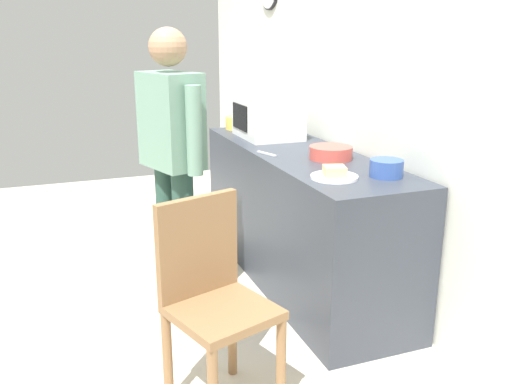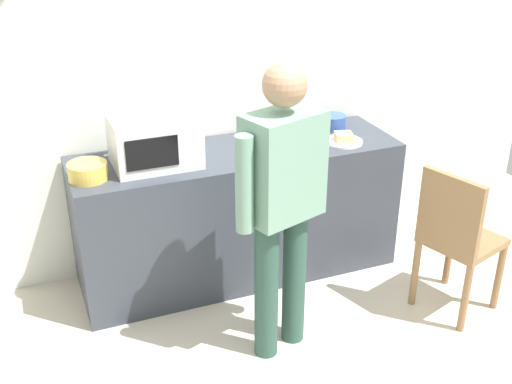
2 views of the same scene
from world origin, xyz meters
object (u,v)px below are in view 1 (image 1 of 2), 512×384
cereal_bowl (331,153)px  spoon_utensil (290,130)px  sandwich_plate (334,175)px  wooden_chair (212,294)px  salad_bowl (386,168)px  mixing_bowl (240,123)px  microwave (268,117)px  fork_utensil (267,154)px  person_standing (172,146)px

cereal_bowl → spoon_utensil: bearing=170.3°
sandwich_plate → wooden_chair: sandwich_plate is taller
spoon_utensil → wooden_chair: bearing=-33.0°
cereal_bowl → salad_bowl: bearing=8.6°
cereal_bowl → mixing_bowl: 1.21m
microwave → fork_utensil: (0.53, -0.22, -0.15)m
microwave → spoon_utensil: bearing=126.7°
sandwich_plate → cereal_bowl: bearing=154.3°
salad_bowl → wooden_chair: salad_bowl is taller
sandwich_plate → wooden_chair: (0.35, -0.77, -0.38)m
cereal_bowl → sandwich_plate: bearing=-25.7°
sandwich_plate → mixing_bowl: bearing=178.9°
person_standing → wooden_chair: bearing=-4.1°
salad_bowl → wooden_chair: bearing=-74.6°
cereal_bowl → fork_utensil: cereal_bowl is taller
spoon_utensil → wooden_chair: (1.75, -1.14, -0.36)m
microwave → fork_utensil: microwave is taller
sandwich_plate → person_standing: 1.01m
microwave → spoon_utensil: microwave is taller
sandwich_plate → spoon_utensil: 1.44m
mixing_bowl → wooden_chair: size_ratio=0.24×
spoon_utensil → wooden_chair: 2.12m
microwave → sandwich_plate: size_ratio=2.02×
fork_utensil → person_standing: bearing=-96.4°
microwave → person_standing: (0.47, -0.80, -0.07)m
fork_utensil → wooden_chair: size_ratio=0.18×
fork_utensil → salad_bowl: bearing=27.5°
mixing_bowl → wooden_chair: (1.97, -0.80, -0.41)m
sandwich_plate → wooden_chair: size_ratio=0.26×
salad_bowl → spoon_utensil: size_ratio=1.03×
spoon_utensil → person_standing: bearing=-58.0°
cereal_bowl → wooden_chair: 1.30m
wooden_chair → mixing_bowl: bearing=157.8°
microwave → mixing_bowl: (-0.41, -0.08, -0.10)m
salad_bowl → cereal_bowl: salad_bowl is taller
sandwich_plate → spoon_utensil: (-1.40, 0.37, -0.02)m
microwave → spoon_utensil: 0.35m
sandwich_plate → spoon_utensil: sandwich_plate is taller
salad_bowl → microwave: bearing=-172.7°
person_standing → wooden_chair: 1.18m
microwave → person_standing: person_standing is taller
mixing_bowl → fork_utensil: mixing_bowl is taller
salad_bowl → spoon_utensil: (-1.46, 0.10, -0.04)m
mixing_bowl → spoon_utensil: size_ratio=1.31×
salad_bowl → person_standing: 1.25m
microwave → fork_utensil: bearing=-22.4°
mixing_bowl → person_standing: person_standing is taller
cereal_bowl → spoon_utensil: cereal_bowl is taller
person_standing → spoon_utensil: bearing=122.0°
sandwich_plate → person_standing: (-0.74, -0.69, 0.06)m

